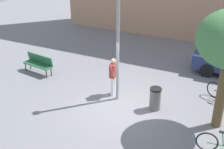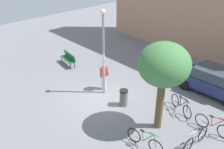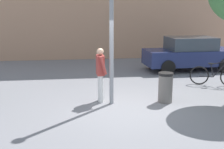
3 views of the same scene
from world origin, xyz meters
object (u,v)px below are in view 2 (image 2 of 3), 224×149
Objects in this scene: lamppost at (103,47)px; parked_car_navy at (214,81)px; person_by_lamppost at (104,75)px; bicycle_red at (213,126)px; bicycle_green at (145,140)px; trash_bin at (124,98)px; park_bench at (69,58)px; bicycle_silver at (196,139)px; bicycle_black at (181,106)px; plaza_tree at (164,66)px.

lamppost is 6.64m from parked_car_navy.
person_by_lamppost reaches higher than parked_car_navy.
bicycle_red is 0.43× the size of parked_car_navy.
bicycle_green is 3.25m from trash_bin.
lamppost reaches higher than trash_bin.
bicycle_silver is at bearing -3.32° from park_bench.
bicycle_silver is 2.19m from bicycle_green.
bicycle_black is (4.11, 1.66, -2.50)m from lamppost.
lamppost is 1.15× the size of plaza_tree.
plaza_tree is at bearing -92.80° from bicycle_black.
person_by_lamppost is at bearing -162.33° from bicycle_black.
lamppost is 6.65m from bicycle_red.
bicycle_red reaches higher than park_bench.
lamppost is 2.93m from trash_bin.
plaza_tree is 2.35× the size of bicycle_red.
parked_car_navy is (-1.62, 4.60, 0.39)m from bicycle_silver.
bicycle_red is 1.08× the size of bicycle_black.
bicycle_green is (4.80, -1.92, -0.58)m from person_by_lamppost.
person_by_lamppost is at bearing -169.92° from bicycle_red.
person_by_lamppost is at bearing 170.60° from trash_bin.
trash_bin is at bearing -9.40° from person_by_lamppost.
person_by_lamppost is at bearing -136.65° from parked_car_navy.
lamppost is 2.93× the size of person_by_lamppost.
lamppost is at bearing -7.61° from park_bench.
parked_car_navy is (-1.71, 3.22, 0.39)m from bicycle_red.
plaza_tree is at bearing -142.58° from bicycle_red.
plaza_tree is at bearing -5.22° from person_by_lamppost.
person_by_lamppost is 0.39× the size of plaza_tree.
plaza_tree is at bearing -93.33° from parked_car_navy.
trash_bin is (1.66, -0.07, -2.41)m from lamppost.
lamppost is 2.70× the size of bicycle_silver.
person_by_lamppost is 1.80× the size of trash_bin.
bicycle_silver is (5.92, -0.00, -2.50)m from lamppost.
bicycle_black reaches higher than trash_bin.
bicycle_silver is at bearing -2.33° from person_by_lamppost.
bicycle_black is 0.93× the size of bicycle_green.
bicycle_green is (0.47, -1.52, -2.85)m from plaza_tree.
person_by_lamppost is 0.92× the size of bicycle_red.
plaza_tree is 3.79m from bicycle_red.
person_by_lamppost is 0.93× the size of bicycle_green.
person_by_lamppost is 4.25m from park_bench.
bicycle_red is 1.38m from bicycle_silver.
park_bench is at bearing 173.74° from trash_bin.
lamppost reaches higher than bicycle_red.
lamppost is 5.09m from bicycle_black.
plaza_tree is 3.38m from bicycle_black.
bicycle_green is 1.94× the size of trash_bin.
park_bench is 0.91× the size of bicycle_green.
trash_bin is at bearing 178.31° from plaza_tree.
bicycle_green is at bearing -83.38° from bicycle_black.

